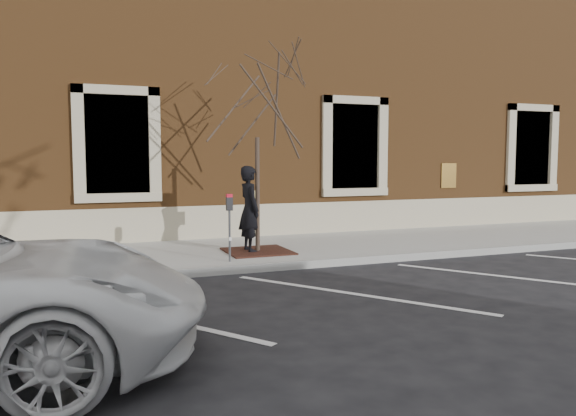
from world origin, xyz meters
name	(u,v)px	position (x,y,z in m)	size (l,w,h in m)	color
ground	(299,268)	(0.00, 0.00, 0.00)	(120.00, 120.00, 0.00)	#28282B
sidewalk_near	(269,250)	(0.00, 1.75, 0.07)	(40.00, 3.50, 0.15)	#A8A59E
curb_near	(300,265)	(0.00, -0.05, 0.07)	(40.00, 0.12, 0.15)	#9E9E99
parking_stripes	(354,294)	(0.00, -2.20, 0.00)	(28.00, 4.40, 0.01)	silver
building_civic	(206,97)	(0.00, 7.74, 4.00)	(40.00, 8.62, 8.00)	brown
man	(250,209)	(-0.59, 1.26, 1.04)	(0.65, 0.43, 1.78)	black
parking_meter	(229,215)	(-1.26, 0.37, 1.03)	(0.12, 0.09, 1.27)	#595B60
tree_grate	(258,251)	(-0.44, 1.21, 0.17)	(1.29, 1.29, 0.03)	#3A1B12
sapling	(257,106)	(-0.44, 1.21, 3.15)	(2.57, 2.57, 4.28)	#423228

